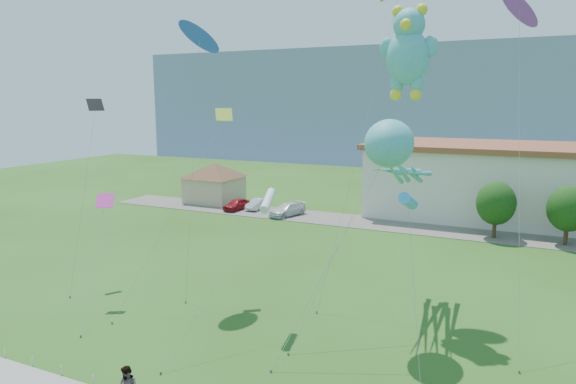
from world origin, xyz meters
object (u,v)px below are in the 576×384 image
at_px(parked_car_white, 287,210).
at_px(octopus_kite, 395,157).
at_px(parked_car_red, 237,204).
at_px(pavilion, 214,179).
at_px(teddy_bear_kite, 408,50).
at_px(parked_car_silver, 257,204).

xyz_separation_m(parked_car_white, octopus_kite, (17.53, -23.09, 9.03)).
bearing_deg(parked_car_red, parked_car_white, 4.10).
bearing_deg(octopus_kite, parked_car_red, 136.14).
distance_m(parked_car_red, parked_car_white, 6.80).
height_order(pavilion, parked_car_white, pavilion).
bearing_deg(teddy_bear_kite, parked_car_silver, 134.96).
bearing_deg(octopus_kite, parked_car_silver, 131.96).
height_order(parked_car_silver, octopus_kite, octopus_kite).
xyz_separation_m(pavilion, parked_car_silver, (7.38, -2.03, -2.34)).
distance_m(pavilion, parked_car_red, 6.75).
bearing_deg(pavilion, parked_car_red, -32.82).
relative_size(pavilion, teddy_bear_kite, 0.50).
distance_m(pavilion, teddy_bear_kite, 40.32).
bearing_deg(parked_car_silver, teddy_bear_kite, -42.74).
height_order(pavilion, teddy_bear_kite, teddy_bear_kite).
relative_size(pavilion, octopus_kite, 0.66).
bearing_deg(parked_car_white, pavilion, -177.28).
xyz_separation_m(pavilion, octopus_kite, (29.66, -26.82, 6.77)).
relative_size(octopus_kite, teddy_bear_kite, 0.76).
bearing_deg(parked_car_red, parked_car_silver, 41.00).
xyz_separation_m(parked_car_silver, teddy_bear_kite, (22.19, -22.22, 15.09)).
height_order(parked_car_red, octopus_kite, octopus_kite).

